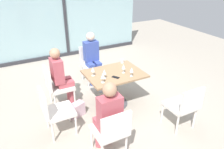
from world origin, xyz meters
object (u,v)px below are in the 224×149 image
at_px(wine_glass_0, 103,76).
at_px(wine_glass_4, 93,70).
at_px(chair_side_end, 54,109).
at_px(handbag_1, 77,110).
at_px(dining_table_main, 114,82).
at_px(chair_far_left, 56,85).
at_px(handbag_0, 104,85).
at_px(chair_front_right, 184,105).
at_px(wine_glass_1, 124,67).
at_px(person_front_left, 108,115).
at_px(cell_phone_on_table, 116,77).
at_px(person_near_window, 92,56).
at_px(wine_glass_2, 132,70).
at_px(chair_near_window, 91,62).
at_px(coffee_cup, 122,61).
at_px(person_far_left, 60,74).
at_px(chair_front_left, 111,130).
at_px(wine_glass_3, 104,72).

relative_size(wine_glass_0, wine_glass_4, 1.00).
bearing_deg(wine_glass_0, chair_side_end, -175.69).
height_order(wine_glass_0, handbag_1, wine_glass_0).
height_order(dining_table_main, chair_far_left, chair_far_left).
height_order(chair_side_end, handbag_0, chair_side_end).
bearing_deg(chair_front_right, wine_glass_1, 115.08).
relative_size(person_front_left, cell_phone_on_table, 8.75).
distance_m(chair_front_right, person_near_window, 2.48).
height_order(person_near_window, wine_glass_2, person_near_window).
bearing_deg(chair_front_right, chair_near_window, 105.95).
distance_m(wine_glass_2, coffee_cup, 0.67).
relative_size(chair_near_window, person_front_left, 0.69).
relative_size(person_front_left, wine_glass_4, 6.81).
bearing_deg(person_far_left, person_near_window, 33.87).
distance_m(chair_front_right, person_front_left, 1.43).
xyz_separation_m(chair_front_left, wine_glass_3, (0.43, 1.12, 0.37)).
height_order(wine_glass_2, handbag_0, wine_glass_2).
distance_m(person_front_left, handbag_0, 1.99).
relative_size(dining_table_main, wine_glass_1, 6.08).
distance_m(chair_far_left, person_near_window, 1.26).
bearing_deg(handbag_1, wine_glass_1, -24.22).
bearing_deg(handbag_1, person_near_window, 32.44).
bearing_deg(person_near_window, wine_glass_1, -82.25).
bearing_deg(wine_glass_2, person_near_window, 99.10).
bearing_deg(wine_glass_3, chair_side_end, -168.67).
height_order(person_near_window, wine_glass_1, person_near_window).
bearing_deg(wine_glass_1, wine_glass_3, -174.98).
bearing_deg(wine_glass_4, dining_table_main, -11.18).
bearing_deg(chair_front_right, person_front_left, 175.59).
distance_m(person_front_left, wine_glass_0, 0.95).
relative_size(wine_glass_2, handbag_1, 0.62).
relative_size(chair_side_end, person_far_left, 0.69).
relative_size(dining_table_main, coffee_cup, 12.49).
bearing_deg(dining_table_main, person_far_left, 152.92).
xyz_separation_m(chair_near_window, chair_front_right, (0.71, -2.48, 0.00)).
bearing_deg(chair_far_left, handbag_1, -66.68).
relative_size(dining_table_main, person_front_left, 0.89).
bearing_deg(handbag_1, dining_table_main, -19.42).
bearing_deg(handbag_0, chair_side_end, -161.35).
distance_m(chair_near_window, chair_front_right, 2.58).
height_order(wine_glass_1, wine_glass_3, same).
xyz_separation_m(chair_side_end, wine_glass_1, (1.49, 0.25, 0.37)).
distance_m(dining_table_main, chair_front_left, 1.43).
bearing_deg(chair_near_window, person_far_left, -141.85).
distance_m(dining_table_main, chair_front_right, 1.43).
bearing_deg(chair_near_window, dining_table_main, -90.00).
distance_m(chair_front_right, wine_glass_2, 1.14).
bearing_deg(wine_glass_0, coffee_cup, 38.97).
height_order(wine_glass_0, wine_glass_2, same).
bearing_deg(person_far_left, wine_glass_0, -51.97).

